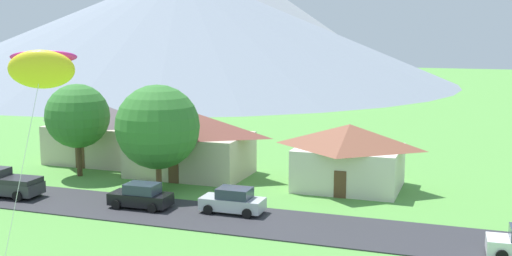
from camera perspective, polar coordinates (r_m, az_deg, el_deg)
The scene contains 12 objects.
road_strip at distance 39.36m, azimuth 4.64°, elevation -8.91°, with size 160.00×6.08×0.08m, color #2D2D33.
mountain_far_west_ridge at distance 149.35m, azimuth -6.67°, elevation 9.14°, with size 125.34×125.34×25.85m, color gray.
mountain_west_ridge at distance 184.38m, azimuth -3.40°, elevation 10.37°, with size 100.13×100.13×33.88m, color #8E939E.
house_leftmost at distance 59.87m, azimuth -13.87°, elevation -0.28°, with size 9.08×7.26×5.38m.
house_left_center at distance 48.72m, azimuth 8.43°, elevation -2.44°, with size 8.36×6.87×4.96m.
house_right_center at distance 52.75m, azimuth -5.99°, elevation -1.27°, with size 10.37×6.68×5.41m.
tree_left_of_center at distance 53.83m, azimuth -15.86°, elevation 1.05°, with size 5.29×5.29×7.69m.
tree_center at distance 47.52m, azimuth -8.89°, elevation 0.10°, with size 6.34×6.34×8.06m.
parked_car_silver_mid_east at distance 41.86m, azimuth -2.09°, elevation -6.62°, with size 4.22×2.12×1.68m.
parked_car_black_east_end at distance 43.70m, azimuth -10.37°, elevation -6.09°, with size 4.25×2.17×1.68m.
pickup_truck_charcoal_west_side at distance 49.36m, azimuth -21.78°, elevation -4.63°, with size 5.28×2.49×1.99m.
kite_flyer_with_kite at distance 24.70m, azimuth -18.97°, elevation 4.33°, with size 2.71×4.78×11.40m.
Camera 1 is at (9.57, -9.54, 12.03)m, focal length 44.18 mm.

